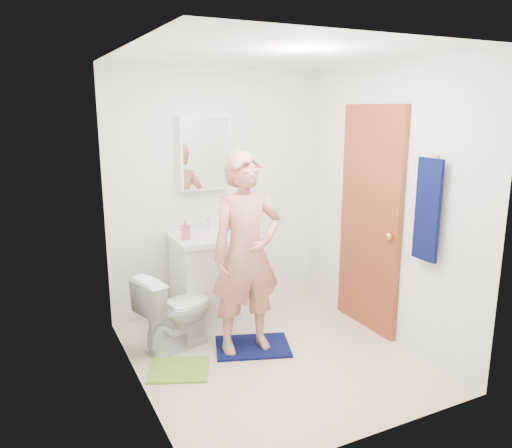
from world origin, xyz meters
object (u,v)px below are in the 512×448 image
Objects in this scene: medicine_cabinet at (204,153)px; soap_dispenser at (185,229)px; towel at (427,210)px; toothbrush_cup at (226,226)px; toilet at (176,310)px; man at (247,254)px; vanity_cabinet at (215,279)px.

medicine_cabinet is 3.86× the size of soap_dispenser.
towel is 1.91m from toothbrush_cup.
soap_dispenser is at bearing -137.96° from medicine_cabinet.
toothbrush_cup reaches higher than toilet.
towel is 1.46m from man.
toothbrush_cup is 0.84m from man.
man is at bearing 147.81° from towel.
soap_dispenser reaches higher than vanity_cabinet.
toilet is 6.03× the size of toothbrush_cup.
medicine_cabinet reaches higher than toothbrush_cup.
towel is at bearing -51.53° from vanity_cabinet.
man is (0.29, -0.69, -0.08)m from soap_dispenser.
man is (-0.01, -0.74, 0.46)m from vanity_cabinet.
vanity_cabinet is 0.48× the size of man.
towel is 2.09m from soap_dispenser.
toilet is at bearing 150.40° from man.
vanity_cabinet is at bearing -68.43° from toilet.
man is at bearing -101.58° from toothbrush_cup.
medicine_cabinet is (0.00, 0.22, 1.20)m from vanity_cabinet.
vanity_cabinet is at bearing -151.51° from toothbrush_cup.
soap_dispenser is (-0.30, -0.05, 0.54)m from vanity_cabinet.
toothbrush_cup is (0.68, 0.49, 0.56)m from toilet.
vanity_cabinet is at bearing 92.06° from man.
medicine_cabinet is 0.42× the size of man.
man reaches higher than soap_dispenser.
vanity_cabinet is 0.62m from soap_dispenser.
vanity_cabinet reaches higher than toilet.
soap_dispenser is at bearing -48.01° from toilet.
soap_dispenser is at bearing -171.38° from vanity_cabinet.
man is at bearing -138.91° from toilet.
medicine_cabinet reaches higher than towel.
towel is at bearing -56.93° from toothbrush_cup.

